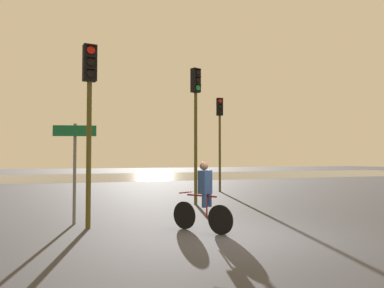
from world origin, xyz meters
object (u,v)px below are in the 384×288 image
Objects in this scene: traffic_light_center at (196,111)px; cyclist at (204,196)px; traffic_light_far_right at (220,127)px; traffic_light_near_left at (89,100)px; direction_sign_post at (75,158)px.

cyclist is at bearing 50.04° from traffic_light_center.
cyclist is at bearing 77.60° from traffic_light_far_right.
traffic_light_center is 1.13× the size of traffic_light_near_left.
traffic_light_center is at bearing -133.00° from direction_sign_post.
cyclist is (-4.74, -9.48, -2.51)m from traffic_light_far_right.
cyclist is (2.46, -1.41, -2.30)m from traffic_light_near_left.
traffic_light_center is 5.45m from traffic_light_near_left.
traffic_light_far_right is at bearing -138.38° from traffic_light_near_left.
traffic_light_near_left is 10.82m from traffic_light_far_right.
direction_sign_post is 3.58m from cyclist.
traffic_light_near_left is 1.73× the size of direction_sign_post.
traffic_light_far_right is at bearing -120.93° from direction_sign_post.
traffic_light_center reaches higher than cyclist.
cyclist is at bearing 157.04° from direction_sign_post.
traffic_light_far_right is 2.97× the size of cyclist.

